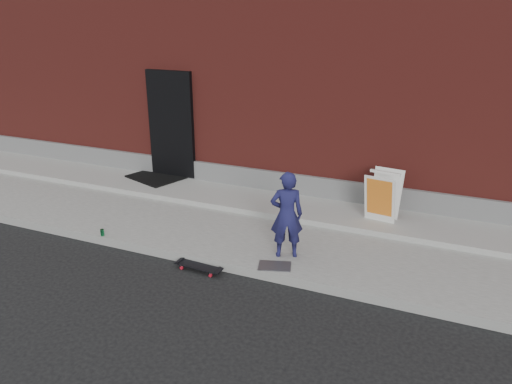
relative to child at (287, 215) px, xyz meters
The scene contains 10 objects.
ground 1.33m from the child, 145.37° to the right, with size 80.00×80.00×0.00m, color black.
sidewalk 1.46m from the child, 133.30° to the left, with size 20.00×3.00×0.15m, color slate.
apron 2.10m from the child, 115.34° to the left, with size 20.00×1.20×0.10m, color #989893.
building 6.67m from the child, 97.63° to the left, with size 20.00×8.10×5.00m.
child is the anchor object (origin of this frame).
skateboard 1.54m from the child, 148.00° to the right, with size 0.75×0.23×0.08m.
pizza_sign 2.09m from the child, 56.96° to the left, with size 0.60×0.69×0.87m.
soda_can 3.17m from the child, 169.98° to the right, with size 0.06×0.06×0.11m, color #197E40.
doormat 4.34m from the child, 150.69° to the left, with size 1.09×0.88×0.03m, color black.
utility_plate 0.78m from the child, 94.61° to the right, with size 0.48×0.31×0.01m, color #55555A.
Camera 1 is at (3.12, -5.90, 3.77)m, focal length 35.00 mm.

